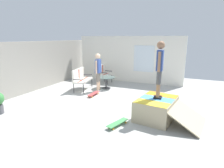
% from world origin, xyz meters
% --- Properties ---
extents(ground_plane, '(12.00, 12.00, 0.10)m').
position_xyz_m(ground_plane, '(0.00, 0.00, -0.05)').
color(ground_plane, '#A8A8A3').
extents(back_wall_cinderblock, '(9.00, 0.20, 2.29)m').
position_xyz_m(back_wall_cinderblock, '(0.00, 4.00, 1.15)').
color(back_wall_cinderblock, '#9E998E').
rests_on(back_wall_cinderblock, ground_plane).
extents(house_facade, '(0.23, 6.00, 2.54)m').
position_xyz_m(house_facade, '(3.80, 0.49, 1.27)').
color(house_facade, white).
rests_on(house_facade, ground_plane).
extents(skate_ramp, '(1.63, 2.06, 0.65)m').
position_xyz_m(skate_ramp, '(-0.69, -2.01, 0.32)').
color(skate_ramp, tan).
rests_on(skate_ramp, ground_plane).
extents(patio_bench, '(1.33, 0.78, 1.02)m').
position_xyz_m(patio_bench, '(1.15, 1.98, 0.62)').
color(patio_bench, '#38383D').
rests_on(patio_bench, ground_plane).
extents(patio_chair_near_house, '(0.64, 0.57, 1.02)m').
position_xyz_m(patio_chair_near_house, '(2.87, 1.60, 0.61)').
color(patio_chair_near_house, '#38383D').
rests_on(patio_chair_near_house, ground_plane).
extents(patio_table, '(0.90, 0.90, 0.57)m').
position_xyz_m(patio_table, '(1.90, 1.00, 0.40)').
color(patio_table, '#38383D').
rests_on(patio_table, ground_plane).
extents(person_watching, '(0.48, 0.26, 1.76)m').
position_xyz_m(person_watching, '(1.28, 1.10, 1.04)').
color(person_watching, silver).
rests_on(person_watching, ground_plane).
extents(person_skater, '(0.48, 0.26, 1.72)m').
position_xyz_m(person_skater, '(-0.63, -1.99, 1.66)').
color(person_skater, black).
rests_on(person_skater, skate_ramp).
extents(skateboard_by_bench, '(0.80, 0.20, 0.10)m').
position_xyz_m(skateboard_by_bench, '(0.57, 0.97, 0.08)').
color(skateboard_by_bench, '#B23838').
rests_on(skateboard_by_bench, ground_plane).
extents(skateboard_spare, '(0.82, 0.43, 0.10)m').
position_xyz_m(skateboard_spare, '(-1.66, -1.08, 0.08)').
color(skateboard_spare, '#3F8C4C').
rests_on(skateboard_spare, ground_plane).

